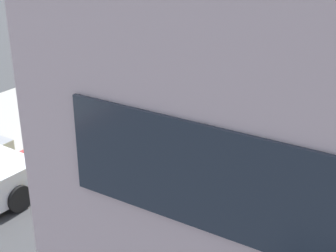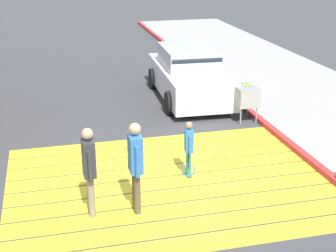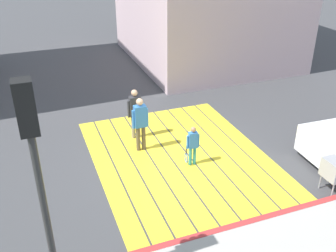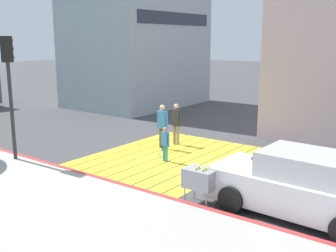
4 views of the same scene
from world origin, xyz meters
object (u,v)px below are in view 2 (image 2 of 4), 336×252
at_px(tennis_ball_cart, 245,95).
at_px(pedestrian_child_with_racket, 189,147).
at_px(pedestrian_adult_lead, 136,161).
at_px(car_parked_near_curb, 189,75).
at_px(pedestrian_adult_trailing, 89,166).

bearing_deg(tennis_ball_cart, pedestrian_child_with_racket, 50.56).
relative_size(pedestrian_adult_lead, pedestrian_child_with_racket, 1.41).
distance_m(pedestrian_adult_lead, pedestrian_child_with_racket, 1.73).
height_order(tennis_ball_cart, pedestrian_adult_lead, pedestrian_adult_lead).
height_order(car_parked_near_curb, pedestrian_adult_trailing, pedestrian_adult_trailing).
distance_m(tennis_ball_cart, pedestrian_adult_trailing, 6.04).
bearing_deg(pedestrian_adult_lead, pedestrian_child_with_racket, -139.46).
distance_m(tennis_ball_cart, pedestrian_child_with_racket, 3.83).
bearing_deg(car_parked_near_curb, pedestrian_adult_trailing, 59.82).
bearing_deg(tennis_ball_cart, pedestrian_adult_lead, 47.48).
bearing_deg(car_parked_near_curb, pedestrian_child_with_racket, 73.58).
bearing_deg(tennis_ball_cart, pedestrian_adult_trailing, 41.38).
bearing_deg(pedestrian_adult_trailing, tennis_ball_cart, -138.62).
bearing_deg(pedestrian_adult_lead, car_parked_near_curb, -114.13).
bearing_deg(pedestrian_adult_trailing, pedestrian_child_with_racket, -153.82).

